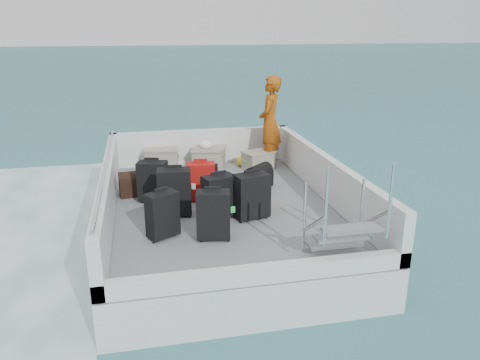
% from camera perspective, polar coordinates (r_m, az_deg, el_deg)
% --- Properties ---
extents(ground, '(160.00, 160.00, 0.00)m').
position_cam_1_polar(ground, '(7.71, -2.13, -7.27)').
color(ground, '#184E55').
rests_on(ground, ground).
extents(ferry_hull, '(3.60, 5.00, 0.60)m').
position_cam_1_polar(ferry_hull, '(7.59, -2.15, -5.23)').
color(ferry_hull, silver).
rests_on(ferry_hull, ground).
extents(deck, '(3.30, 4.70, 0.02)m').
position_cam_1_polar(deck, '(7.47, -2.18, -3.05)').
color(deck, slate).
rests_on(deck, ferry_hull).
extents(deck_fittings, '(3.60, 5.00, 0.90)m').
position_cam_1_polar(deck_fittings, '(7.11, 0.99, -0.89)').
color(deck_fittings, silver).
rests_on(deck_fittings, deck).
extents(suitcase_0, '(0.47, 0.40, 0.63)m').
position_cam_1_polar(suitcase_0, '(6.30, -9.42, -4.28)').
color(suitcase_0, black).
rests_on(suitcase_0, deck).
extents(suitcase_2, '(0.52, 0.39, 0.66)m').
position_cam_1_polar(suitcase_2, '(7.62, -10.57, -0.21)').
color(suitcase_2, black).
rests_on(suitcase_2, deck).
extents(suitcase_3, '(0.48, 0.33, 0.67)m').
position_cam_1_polar(suitcase_3, '(6.17, -3.27, -4.35)').
color(suitcase_3, black).
rests_on(suitcase_3, deck).
extents(suitcase_4, '(0.51, 0.34, 0.71)m').
position_cam_1_polar(suitcase_4, '(6.99, -7.98, -1.53)').
color(suitcase_4, black).
rests_on(suitcase_4, deck).
extents(suitcase_5, '(0.48, 0.33, 0.62)m').
position_cam_1_polar(suitcase_5, '(7.58, -4.78, -0.20)').
color(suitcase_5, '#AD1A0D').
rests_on(suitcase_5, deck).
extents(suitcase_6, '(0.54, 0.40, 0.68)m').
position_cam_1_polar(suitcase_6, '(6.83, 1.44, -2.01)').
color(suitcase_6, black).
rests_on(suitcase_6, deck).
extents(suitcase_7, '(0.53, 0.40, 0.65)m').
position_cam_1_polar(suitcase_7, '(6.84, -2.58, -2.09)').
color(suitcase_7, black).
rests_on(suitcase_7, deck).
extents(suitcase_8, '(0.89, 0.73, 0.30)m').
position_cam_1_polar(suitcase_8, '(7.38, 0.10, -1.98)').
color(suitcase_8, '#AD1A0D').
rests_on(suitcase_8, deck).
extents(duffel_0, '(0.48, 0.34, 0.32)m').
position_cam_1_polar(duffel_0, '(8.01, -12.88, -0.72)').
color(duffel_0, black).
rests_on(duffel_0, deck).
extents(duffel_1, '(0.47, 0.37, 0.32)m').
position_cam_1_polar(duffel_1, '(8.25, -4.17, 0.26)').
color(duffel_1, black).
rests_on(duffel_1, deck).
extents(duffel_2, '(0.57, 0.56, 0.32)m').
position_cam_1_polar(duffel_2, '(8.18, 2.32, 0.14)').
color(duffel_2, black).
rests_on(duffel_2, deck).
extents(crate_0, '(0.68, 0.51, 0.38)m').
position_cam_1_polar(crate_0, '(9.41, -9.52, 2.53)').
color(crate_0, gray).
rests_on(crate_0, deck).
extents(crate_1, '(0.70, 0.58, 0.36)m').
position_cam_1_polar(crate_1, '(9.49, -3.76, 2.82)').
color(crate_1, gray).
rests_on(crate_1, deck).
extents(crate_2, '(0.61, 0.47, 0.33)m').
position_cam_1_polar(crate_2, '(9.43, -4.16, 2.62)').
color(crate_2, gray).
rests_on(crate_2, deck).
extents(crate_3, '(0.65, 0.56, 0.33)m').
position_cam_1_polar(crate_3, '(9.26, 2.19, 2.35)').
color(crate_3, gray).
rests_on(crate_3, deck).
extents(yellow_bag, '(0.28, 0.26, 0.22)m').
position_cam_1_polar(yellow_bag, '(9.45, 0.40, 2.35)').
color(yellow_bag, gold).
rests_on(yellow_bag, deck).
extents(white_bag, '(0.24, 0.24, 0.18)m').
position_cam_1_polar(white_bag, '(9.36, -4.19, 4.13)').
color(white_bag, white).
rests_on(white_bag, crate_2).
extents(passenger, '(0.68, 0.79, 1.80)m').
position_cam_1_polar(passenger, '(9.28, 3.66, 7.03)').
color(passenger, '#CF6013').
rests_on(passenger, deck).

